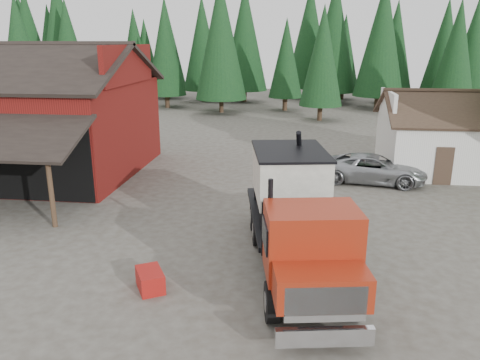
# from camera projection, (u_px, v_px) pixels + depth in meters

# --- Properties ---
(ground) EXTENTS (120.00, 120.00, 0.00)m
(ground) POSITION_uv_depth(u_px,v_px,m) (178.00, 257.00, 16.18)
(ground) COLOR #474238
(ground) RESTS_ON ground
(red_barn) EXTENTS (12.80, 13.63, 7.18)m
(red_barn) POSITION_uv_depth(u_px,v_px,m) (28.00, 125.00, 26.12)
(red_barn) COLOR maroon
(red_barn) RESTS_ON ground
(farmhouse) EXTENTS (8.60, 6.42, 4.65)m
(farmhouse) POSITION_uv_depth(u_px,v_px,m) (457.00, 142.00, 26.53)
(farmhouse) COLOR silver
(farmhouse) RESTS_ON ground
(conifer_backdrop) EXTENTS (76.00, 16.00, 16.00)m
(conifer_backdrop) POSITION_uv_depth(u_px,v_px,m) (265.00, 103.00, 56.12)
(conifer_backdrop) COLOR black
(conifer_backdrop) RESTS_ON ground
(near_pine_a) EXTENTS (4.40, 4.40, 11.40)m
(near_pine_a) POSITION_uv_depth(u_px,v_px,m) (20.00, 50.00, 43.57)
(near_pine_a) COLOR #382619
(near_pine_a) RESTS_ON ground
(near_pine_b) EXTENTS (3.96, 3.96, 10.40)m
(near_pine_b) POSITION_uv_depth(u_px,v_px,m) (323.00, 56.00, 42.32)
(near_pine_b) COLOR #382619
(near_pine_b) RESTS_ON ground
(near_pine_d) EXTENTS (5.28, 5.28, 13.40)m
(near_pine_d) POSITION_uv_depth(u_px,v_px,m) (221.00, 39.00, 46.87)
(near_pine_d) COLOR #382619
(near_pine_d) RESTS_ON ground
(feed_truck) EXTENTS (3.94, 9.53, 4.18)m
(feed_truck) POSITION_uv_depth(u_px,v_px,m) (296.00, 211.00, 14.94)
(feed_truck) COLOR black
(feed_truck) RESTS_ON ground
(silver_car) EXTENTS (5.65, 3.23, 1.49)m
(silver_car) POSITION_uv_depth(u_px,v_px,m) (374.00, 169.00, 24.53)
(silver_car) COLOR #9A9DA1
(silver_car) RESTS_ON ground
(equip_box) EXTENTS (1.15, 1.30, 0.60)m
(equip_box) POSITION_uv_depth(u_px,v_px,m) (150.00, 280.00, 14.03)
(equip_box) COLOR maroon
(equip_box) RESTS_ON ground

